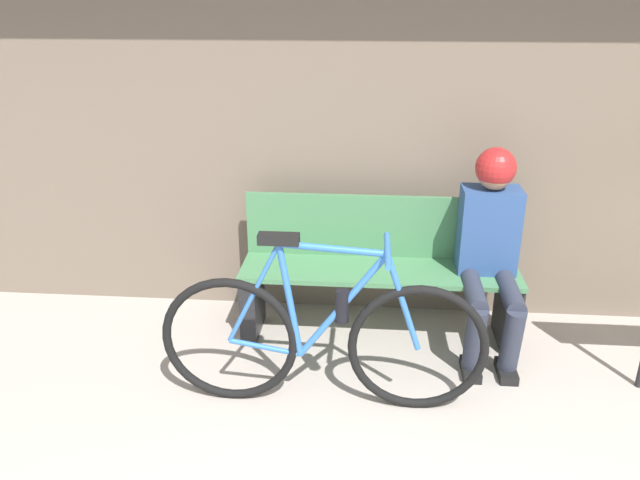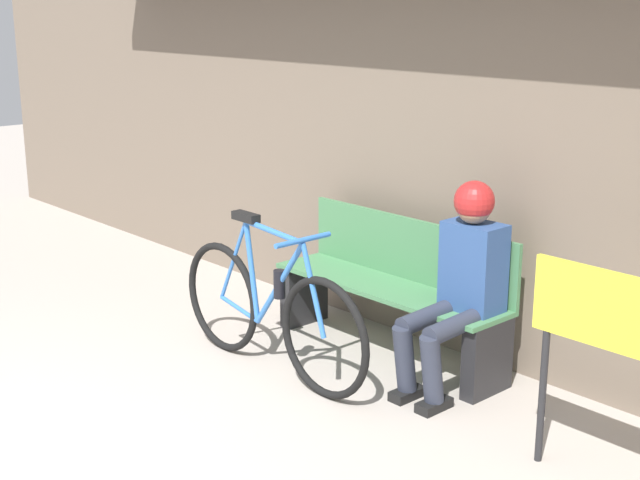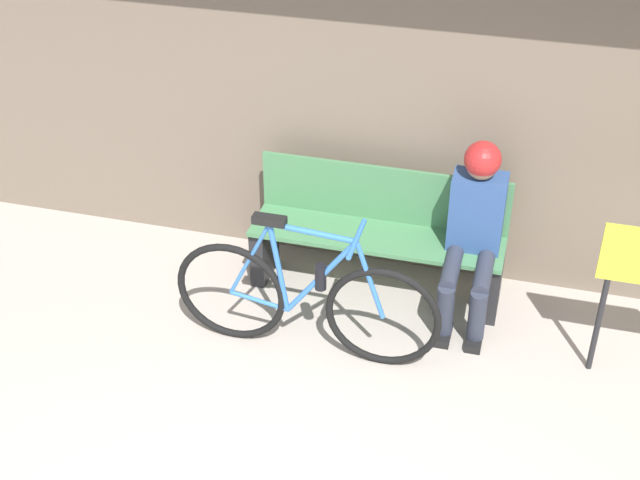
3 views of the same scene
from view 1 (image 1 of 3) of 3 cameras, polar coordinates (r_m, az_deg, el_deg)
name	(u,v)px [view 1 (image 1 of 3)]	position (r m, az deg, el deg)	size (l,w,h in m)	color
storefront_wall	(382,57)	(3.89, 5.69, 16.35)	(12.00, 0.56, 3.20)	#756656
park_bench_near	(379,273)	(3.88, 5.42, -3.00)	(1.68, 0.42, 0.86)	#477F51
bicycle	(323,339)	(3.21, 0.26, -9.03)	(1.68, 0.40, 0.96)	black
person_seated	(491,240)	(3.72, 15.37, 0.04)	(0.34, 0.65, 1.22)	#2D3342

